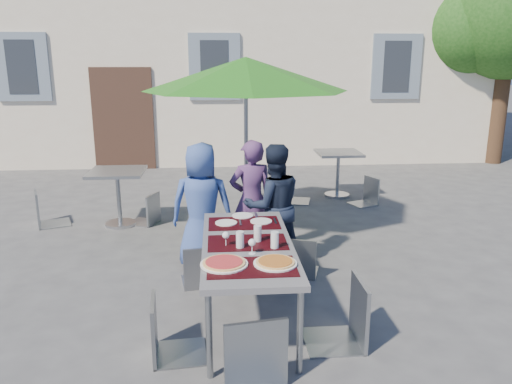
{
  "coord_description": "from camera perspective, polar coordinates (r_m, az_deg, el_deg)",
  "views": [
    {
      "loc": [
        0.01,
        -3.58,
        2.32
      ],
      "look_at": [
        0.42,
        1.5,
        0.98
      ],
      "focal_mm": 35.0,
      "sensor_mm": 36.0,
      "label": 1
    }
  ],
  "objects": [
    {
      "name": "ground",
      "position": [
        4.27,
        -4.18,
        -18.27
      ],
      "size": [
        90.0,
        90.0,
        0.0
      ],
      "primitive_type": "plane",
      "color": "#414143",
      "rests_on": "ground"
    },
    {
      "name": "tree",
      "position": [
        12.93,
        27.15,
        17.33
      ],
      "size": [
        3.6,
        3.0,
        4.7
      ],
      "color": "#402A1B",
      "rests_on": "ground"
    },
    {
      "name": "dining_table",
      "position": [
        4.49,
        -0.99,
        -6.47
      ],
      "size": [
        0.8,
        1.85,
        0.76
      ],
      "color": "#49484D",
      "rests_on": "ground"
    },
    {
      "name": "pizza_near_left",
      "position": [
        4.0,
        -3.67,
        -8.12
      ],
      "size": [
        0.38,
        0.38,
        0.03
      ],
      "color": "white",
      "rests_on": "dining_table"
    },
    {
      "name": "pizza_near_right",
      "position": [
        4.01,
        2.22,
        -8.04
      ],
      "size": [
        0.35,
        0.35,
        0.03
      ],
      "color": "white",
      "rests_on": "dining_table"
    },
    {
      "name": "glassware",
      "position": [
        4.35,
        -0.27,
        -5.3
      ],
      "size": [
        0.49,
        0.35,
        0.15
      ],
      "color": "silver",
      "rests_on": "dining_table"
    },
    {
      "name": "place_settings",
      "position": [
        5.07,
        -1.41,
        -3.19
      ],
      "size": [
        0.61,
        0.45,
        0.01
      ],
      "color": "white",
      "rests_on": "dining_table"
    },
    {
      "name": "child_0",
      "position": [
        5.69,
        -6.22,
        -1.61
      ],
      "size": [
        0.76,
        0.55,
        1.46
      ],
      "primitive_type": "imported",
      "rotation": [
        0.0,
        0.0,
        3.02
      ],
      "color": "#38539C",
      "rests_on": "ground"
    },
    {
      "name": "child_1",
      "position": [
        5.93,
        -0.53,
        -0.92
      ],
      "size": [
        0.57,
        0.42,
        1.45
      ],
      "primitive_type": "imported",
      "rotation": [
        0.0,
        0.0,
        3.3
      ],
      "color": "#57336A",
      "rests_on": "ground"
    },
    {
      "name": "child_2",
      "position": [
        5.69,
        1.98,
        -1.63
      ],
      "size": [
        0.75,
        0.51,
        1.44
      ],
      "primitive_type": "imported",
      "rotation": [
        0.0,
        0.0,
        3.3
      ],
      "color": "#161E31",
      "rests_on": "ground"
    },
    {
      "name": "chair_0",
      "position": [
        5.25,
        -6.39,
        -5.56
      ],
      "size": [
        0.44,
        0.45,
        0.87
      ],
      "color": "gray",
      "rests_on": "ground"
    },
    {
      "name": "chair_1",
      "position": [
        5.69,
        -0.25,
        -4.03
      ],
      "size": [
        0.45,
        0.45,
        0.85
      ],
      "color": "#91979C",
      "rests_on": "ground"
    },
    {
      "name": "chair_2",
      "position": [
        5.48,
        5.04,
        -4.68
      ],
      "size": [
        0.48,
        0.49,
        0.87
      ],
      "color": "gray",
      "rests_on": "ground"
    },
    {
      "name": "chair_3",
      "position": [
        4.06,
        -10.36,
        -11.34
      ],
      "size": [
        0.46,
        0.45,
        0.94
      ],
      "color": "gray",
      "rests_on": "ground"
    },
    {
      "name": "chair_4",
      "position": [
        4.22,
        10.52,
        -9.16
      ],
      "size": [
        0.48,
        0.47,
        1.06
      ],
      "color": "#93979E",
      "rests_on": "ground"
    },
    {
      "name": "chair_5",
      "position": [
        3.48,
        0.46,
        -14.47
      ],
      "size": [
        0.53,
        0.54,
        1.05
      ],
      "color": "gray",
      "rests_on": "ground"
    },
    {
      "name": "patio_umbrella",
      "position": [
        6.59,
        -1.17,
        13.17
      ],
      "size": [
        2.7,
        2.7,
        2.38
      ],
      "color": "#B5B7BE",
      "rests_on": "ground"
    },
    {
      "name": "cafe_table_0",
      "position": [
        7.4,
        -15.5,
        0.63
      ],
      "size": [
        0.76,
        0.76,
        0.82
      ],
      "color": "#B5B7BE",
      "rests_on": "ground"
    },
    {
      "name": "bg_chair_l_0",
      "position": [
        7.76,
        -23.18,
        0.55
      ],
      "size": [
        0.57,
        0.56,
        0.98
      ],
      "color": "gray",
      "rests_on": "ground"
    },
    {
      "name": "bg_chair_r_0",
      "position": [
        7.41,
        -12.38,
        0.14
      ],
      "size": [
        0.5,
        0.5,
        0.86
      ],
      "color": "#93989F",
      "rests_on": "ground"
    },
    {
      "name": "cafe_table_1",
      "position": [
        8.84,
        9.37,
        3.07
      ],
      "size": [
        0.74,
        0.74,
        0.8
      ],
      "color": "#B5B7BE",
      "rests_on": "ground"
    },
    {
      "name": "bg_chair_l_1",
      "position": [
        8.4,
        3.87,
        3.05
      ],
      "size": [
        0.57,
        0.57,
        1.06
      ],
      "color": "gray",
      "rests_on": "ground"
    },
    {
      "name": "bg_chair_r_1",
      "position": [
        8.46,
        12.68,
        1.9
      ],
      "size": [
        0.49,
        0.49,
        0.85
      ],
      "color": "#90979B",
      "rests_on": "ground"
    }
  ]
}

